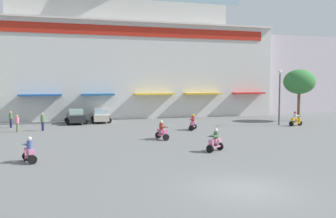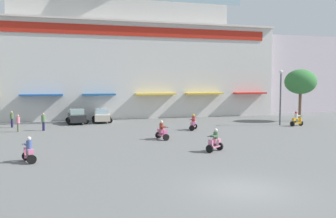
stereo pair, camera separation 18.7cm
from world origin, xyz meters
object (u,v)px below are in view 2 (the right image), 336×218
scooter_rider_0 (297,120)px  pedestrian_0 (43,121)px  scooter_rider_5 (162,132)px  streetlamp_near (281,93)px  pedestrian_2 (18,122)px  pedestrian_3 (12,118)px  parked_car_0 (77,116)px  plaza_tree_1 (301,82)px  scooter_rider_4 (193,123)px  parked_car_1 (102,115)px  scooter_rider_6 (29,152)px  scooter_rider_3 (215,142)px

scooter_rider_0 → pedestrian_0: bearing=172.2°
scooter_rider_5 → streetlamp_near: 15.97m
pedestrian_2 → pedestrian_3: pedestrian_3 is taller
parked_car_0 → plaza_tree_1: bearing=-10.5°
scooter_rider_4 → parked_car_1: bearing=130.1°
streetlamp_near → scooter_rider_4: bearing=-173.6°
parked_car_0 → scooter_rider_6: 19.22m
scooter_rider_4 → pedestrian_2: (-16.02, 3.12, 0.29)m
scooter_rider_0 → pedestrian_2: 27.66m
scooter_rider_3 → pedestrian_0: pedestrian_0 is taller
parked_car_0 → pedestrian_2: bearing=-134.6°
scooter_rider_0 → pedestrian_2: (-27.47, 3.18, 0.28)m
scooter_rider_3 → scooter_rider_5: (-2.11, 5.73, -0.01)m
pedestrian_2 → pedestrian_3: 3.77m
parked_car_0 → scooter_rider_4: parked_car_0 is taller
scooter_rider_6 → streetlamp_near: size_ratio=0.26×
pedestrian_2 → pedestrian_3: size_ratio=0.96×
scooter_rider_0 → scooter_rider_3: size_ratio=1.01×
scooter_rider_6 → pedestrian_2: bearing=99.4°
scooter_rider_3 → scooter_rider_4: scooter_rider_3 is taller
parked_car_1 → scooter_rider_6: (-5.95, -19.68, -0.15)m
scooter_rider_5 → parked_car_1: bearing=104.1°
pedestrian_0 → scooter_rider_0: bearing=-7.8°
scooter_rider_6 → streetlamp_near: (24.04, 11.55, 2.85)m
parked_car_0 → streetlamp_near: size_ratio=0.70×
plaza_tree_1 → scooter_rider_0: bearing=-129.6°
parked_car_0 → scooter_rider_5: size_ratio=2.66×
plaza_tree_1 → streetlamp_near: plaza_tree_1 is taller
parked_car_1 → pedestrian_0: 8.40m
scooter_rider_4 → pedestrian_3: (-17.06, 6.75, 0.33)m
scooter_rider_5 → scooter_rider_6: scooter_rider_5 is taller
pedestrian_2 → scooter_rider_6: bearing=-80.6°
scooter_rider_4 → pedestrian_0: (-13.83, 3.42, 0.32)m
scooter_rider_0 → scooter_rider_3: scooter_rider_0 is taller
scooter_rider_5 → streetlamp_near: streetlamp_near is taller
scooter_rider_0 → scooter_rider_6: size_ratio=1.03×
scooter_rider_5 → streetlamp_near: (14.61, 5.78, 2.83)m
scooter_rider_3 → scooter_rider_5: bearing=110.2°
parked_car_0 → scooter_rider_3: 20.71m
plaza_tree_1 → pedestrian_2: (-30.72, -0.74, -3.70)m
pedestrian_0 → pedestrian_3: pedestrian_0 is taller
parked_car_1 → pedestrian_3: 9.58m
plaza_tree_1 → parked_car_0: (-25.35, 4.70, -3.80)m
parked_car_0 → pedestrian_2: parked_car_0 is taller
plaza_tree_1 → pedestrian_2: size_ratio=3.81×
scooter_rider_3 → pedestrian_2: bearing=135.7°
scooter_rider_0 → pedestrian_0: (-25.28, 3.47, 0.30)m
pedestrian_3 → scooter_rider_6: bearing=-79.1°
scooter_rider_0 → pedestrian_3: (-28.51, 6.80, 0.32)m
scooter_rider_6 → pedestrian_2: 13.70m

